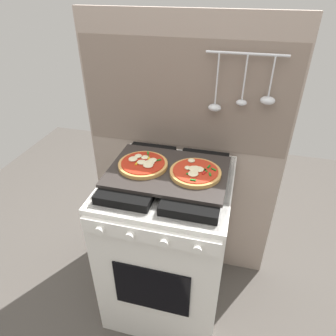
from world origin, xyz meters
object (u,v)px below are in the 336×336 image
stove (168,242)px  pizza_left (143,164)px  pizza_right (195,172)px  baking_tray (168,171)px

stove → pizza_left: 0.49m
stove → pizza_right: (0.13, -0.00, 0.48)m
pizza_left → baking_tray: bearing=-1.8°
pizza_right → baking_tray: bearing=177.7°
baking_tray → pizza_right: bearing=-2.3°
stove → baking_tray: (0.00, 0.00, 0.46)m
stove → baking_tray: bearing=90.0°
pizza_left → pizza_right: 0.25m
stove → baking_tray: baking_tray is taller
stove → pizza_right: 0.49m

